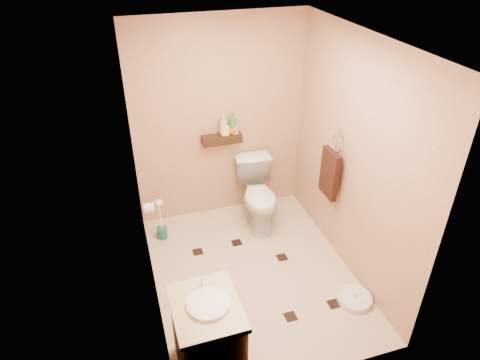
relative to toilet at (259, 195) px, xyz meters
name	(u,v)px	position (x,y,z in m)	size (l,w,h in m)	color
ground	(253,273)	(-0.35, -0.83, -0.39)	(2.50, 2.50, 0.00)	beige
wall_back	(220,122)	(-0.35, 0.42, 0.81)	(2.00, 0.04, 2.40)	tan
wall_front	(316,268)	(-0.35, -2.08, 0.81)	(2.00, 0.04, 2.40)	tan
wall_left	(143,193)	(-1.35, -0.83, 0.81)	(0.04, 2.50, 2.40)	tan
wall_right	(353,160)	(0.65, -0.83, 0.81)	(0.04, 2.50, 2.40)	tan
ceiling	(258,40)	(-0.35, -0.83, 2.01)	(2.00, 2.50, 0.02)	silver
wall_shelf	(222,139)	(-0.35, 0.34, 0.63)	(0.46, 0.14, 0.10)	#31200D
floor_accents	(258,275)	(-0.31, -0.88, -0.39)	(1.21, 1.28, 0.01)	black
toilet	(259,195)	(0.00, 0.00, 0.00)	(0.44, 0.76, 0.78)	white
vanity	(208,338)	(-1.05, -1.78, 0.00)	(0.52, 0.62, 0.87)	brown
bathroom_scale	(354,299)	(0.47, -1.49, -0.36)	(0.42, 0.42, 0.07)	white
toilet_brush	(161,224)	(-1.17, 0.05, -0.20)	(0.12, 0.12, 0.53)	#18625E
towel_ring	(330,171)	(0.57, -0.58, 0.56)	(0.12, 0.30, 0.76)	silver
toilet_paper	(149,208)	(-1.29, -0.18, 0.21)	(0.12, 0.11, 0.12)	white
bottle_a	(224,125)	(-0.32, 0.34, 0.80)	(0.09, 0.09, 0.24)	silver
bottle_b	(225,128)	(-0.31, 0.34, 0.77)	(0.08, 0.08, 0.17)	yellow
bottle_c	(232,128)	(-0.23, 0.34, 0.75)	(0.10, 0.10, 0.13)	#F7321D
bottle_d	(233,124)	(-0.21, 0.34, 0.80)	(0.09, 0.09, 0.24)	#2E8B30
bottle_e	(234,127)	(-0.19, 0.34, 0.76)	(0.07, 0.07, 0.15)	#F69F52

